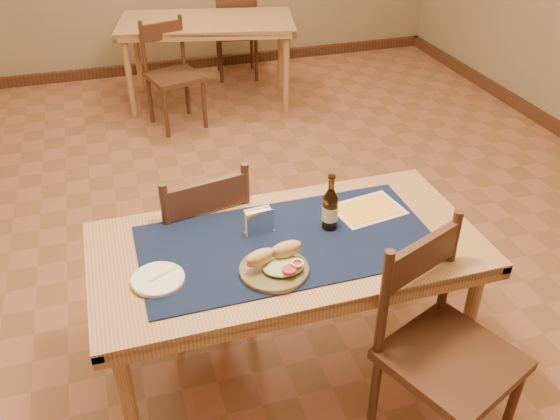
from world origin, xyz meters
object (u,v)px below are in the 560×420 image
object	(u,v)px
chair_main_far	(199,241)
napkin_holder	(259,222)
main_table	(287,259)
sandwich_plate	(276,265)
chair_main_near	(443,348)
beer_bottle	(330,209)
back_table	(207,29)

from	to	relation	value
chair_main_far	napkin_holder	size ratio (longest dim) A/B	7.38
main_table	sandwich_plate	distance (m)	0.23
chair_main_near	beer_bottle	world-z (taller)	beer_bottle
sandwich_plate	chair_main_far	bearing A→B (deg)	107.15
sandwich_plate	napkin_holder	xyz separation A→B (m)	(0.01, 0.27, 0.02)
sandwich_plate	napkin_holder	size ratio (longest dim) A/B	2.10
main_table	back_table	world-z (taller)	same
napkin_holder	back_table	bearing A→B (deg)	82.57
back_table	napkin_holder	size ratio (longest dim) A/B	12.86
chair_main_near	napkin_holder	distance (m)	0.88
main_table	chair_main_near	bearing A→B (deg)	-47.83
main_table	chair_main_near	size ratio (longest dim) A/B	1.64
chair_main_near	sandwich_plate	distance (m)	0.72
beer_bottle	napkin_holder	distance (m)	0.30
back_table	napkin_holder	xyz separation A→B (m)	(-0.42, -3.25, 0.14)
back_table	chair_main_far	distance (m)	2.95
sandwich_plate	main_table	bearing A→B (deg)	59.28
main_table	chair_main_far	size ratio (longest dim) A/B	1.69
main_table	napkin_holder	bearing A→B (deg)	131.34
napkin_holder	chair_main_far	bearing A→B (deg)	119.01
chair_main_far	beer_bottle	xyz separation A→B (m)	(0.50, -0.43, 0.36)
main_table	back_table	size ratio (longest dim) A/B	0.97
chair_main_near	napkin_holder	xyz separation A→B (m)	(-0.56, 0.62, 0.30)
main_table	napkin_holder	distance (m)	0.20
chair_main_near	sandwich_plate	world-z (taller)	chair_main_near
sandwich_plate	napkin_holder	world-z (taller)	napkin_holder
beer_bottle	napkin_holder	bearing A→B (deg)	169.11
napkin_holder	chair_main_near	bearing A→B (deg)	-47.97
main_table	chair_main_far	distance (m)	0.58
back_table	chair_main_far	world-z (taller)	chair_main_far
back_table	beer_bottle	distance (m)	3.31
back_table	napkin_holder	bearing A→B (deg)	-97.43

